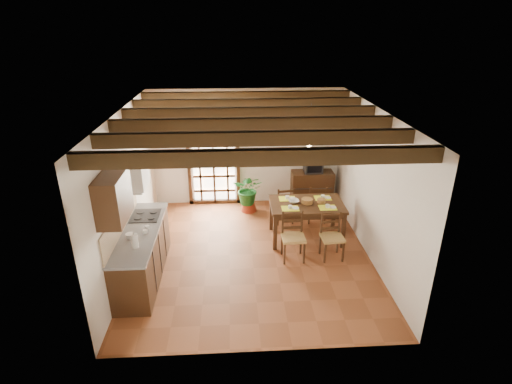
{
  "coord_description": "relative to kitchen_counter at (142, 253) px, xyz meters",
  "views": [
    {
      "loc": [
        -0.33,
        -6.68,
        4.22
      ],
      "look_at": [
        0.1,
        0.4,
        1.15
      ],
      "focal_mm": 28.0,
      "sensor_mm": 36.0,
      "label": 1
    }
  ],
  "objects": [
    {
      "name": "dining_table",
      "position": [
        3.1,
        1.16,
        0.23
      ],
      "size": [
        1.49,
        0.97,
        0.81
      ],
      "rotation": [
        0.0,
        0.0,
        -0.01
      ],
      "color": "#382112",
      "rests_on": "ground_plane"
    },
    {
      "name": "chair_near_right",
      "position": [
        3.46,
        0.4,
        -0.2
      ],
      "size": [
        0.43,
        0.42,
        0.89
      ],
      "rotation": [
        0.0,
        0.0,
        0.07
      ],
      "color": "#B18C4B",
      "rests_on": "ground_plane"
    },
    {
      "name": "chair_near_left",
      "position": [
        2.72,
        0.41,
        -0.18
      ],
      "size": [
        0.43,
        0.41,
        0.93
      ],
      "rotation": [
        0.0,
        0.0,
        0.02
      ],
      "color": "#B18C4B",
      "rests_on": "ground_plane"
    },
    {
      "name": "pendant_lamp",
      "position": [
        3.1,
        1.26,
        1.6
      ],
      "size": [
        0.36,
        0.36,
        0.84
      ],
      "color": "black",
      "rests_on": "room_shell"
    },
    {
      "name": "chair_far_left",
      "position": [
        2.74,
        1.93,
        -0.2
      ],
      "size": [
        0.45,
        0.44,
        0.87
      ],
      "rotation": [
        0.0,
        0.0,
        3.28
      ],
      "color": "#B18C4B",
      "rests_on": "ground_plane"
    },
    {
      "name": "range_hood",
      "position": [
        -0.09,
        0.55,
        1.26
      ],
      "size": [
        0.38,
        0.6,
        0.54
      ],
      "color": "white",
      "rests_on": "room_shell"
    },
    {
      "name": "kitchen_counter",
      "position": [
        0.0,
        0.0,
        0.0
      ],
      "size": [
        0.64,
        2.25,
        1.38
      ],
      "color": "#351F10",
      "rests_on": "ground_plane"
    },
    {
      "name": "ground_plane",
      "position": [
        1.96,
        0.6,
        -0.47
      ],
      "size": [
        5.0,
        5.0,
        0.0
      ],
      "primitive_type": "plane",
      "color": "brown"
    },
    {
      "name": "shelf_flowers",
      "position": [
        4.1,
        2.2,
        1.38
      ],
      "size": [
        0.14,
        0.14,
        0.36
      ],
      "color": "#F7FF28",
      "rests_on": "shelf_vase"
    },
    {
      "name": "fuse_box",
      "position": [
        3.46,
        3.08,
        1.28
      ],
      "size": [
        0.25,
        0.03,
        0.32
      ],
      "primitive_type": "cube",
      "color": "white",
      "rests_on": "room_shell"
    },
    {
      "name": "counter_items",
      "position": [
        0.0,
        0.09,
        0.49
      ],
      "size": [
        0.5,
        1.43,
        0.25
      ],
      "color": "black",
      "rests_on": "kitchen_counter"
    },
    {
      "name": "room_shell",
      "position": [
        1.96,
        0.6,
        1.34
      ],
      "size": [
        4.52,
        5.02,
        2.81
      ],
      "color": "silver",
      "rests_on": "ground_plane"
    },
    {
      "name": "table_setting",
      "position": [
        3.1,
        1.16,
        0.42
      ],
      "size": [
        1.08,
        0.72,
        0.1
      ],
      "rotation": [
        0.0,
        0.0,
        -0.01
      ],
      "color": "#F7FF28",
      "rests_on": "dining_table"
    },
    {
      "name": "framed_picture",
      "position": [
        4.18,
        2.2,
        1.58
      ],
      "size": [
        0.03,
        0.32,
        0.32
      ],
      "color": "brown",
      "rests_on": "room_shell"
    },
    {
      "name": "potted_plant",
      "position": [
        1.97,
        2.54,
        0.1
      ],
      "size": [
        2.05,
        1.86,
        1.96
      ],
      "primitive_type": "imported",
      "rotation": [
        0.0,
        0.0,
        -0.22
      ],
      "color": "#144C19",
      "rests_on": "ground_plane"
    },
    {
      "name": "wall_shelf",
      "position": [
        4.1,
        2.2,
        1.04
      ],
      "size": [
        0.2,
        0.42,
        0.2
      ],
      "color": "#351F10",
      "rests_on": "room_shell"
    },
    {
      "name": "shelf_vase",
      "position": [
        4.1,
        2.2,
        1.18
      ],
      "size": [
        0.15,
        0.15,
        0.15
      ],
      "primitive_type": "imported",
      "color": "#B2BFB2",
      "rests_on": "wall_shelf"
    },
    {
      "name": "plant_pot",
      "position": [
        1.97,
        2.54,
        -0.36
      ],
      "size": [
        0.37,
        0.37,
        0.23
      ],
      "primitive_type": "cone",
      "color": "maroon",
      "rests_on": "ground_plane"
    },
    {
      "name": "ceiling_beams",
      "position": [
        1.96,
        0.6,
        2.22
      ],
      "size": [
        4.5,
        4.34,
        0.2
      ],
      "color": "black",
      "rests_on": "room_shell"
    },
    {
      "name": "crt_tv",
      "position": [
        3.53,
        2.82,
        0.57
      ],
      "size": [
        0.42,
        0.39,
        0.36
      ],
      "rotation": [
        0.0,
        0.0,
        -0.0
      ],
      "color": "black",
      "rests_on": "sideboard"
    },
    {
      "name": "upper_cabinet",
      "position": [
        -0.12,
        -0.7,
        1.38
      ],
      "size": [
        0.35,
        0.8,
        0.7
      ],
      "primitive_type": "cube",
      "color": "#351F10",
      "rests_on": "room_shell"
    },
    {
      "name": "chair_far_right",
      "position": [
        3.47,
        1.92,
        -0.2
      ],
      "size": [
        0.43,
        0.42,
        0.89
      ],
      "rotation": [
        0.0,
        0.0,
        3.08
      ],
      "color": "#B18C4B",
      "rests_on": "ground_plane"
    },
    {
      "name": "french_door",
      "position": [
        1.16,
        3.05,
        0.7
      ],
      "size": [
        1.26,
        0.11,
        2.32
      ],
      "color": "white",
      "rests_on": "ground_plane"
    },
    {
      "name": "sideboard",
      "position": [
        3.53,
        2.83,
        -0.05
      ],
      "size": [
        1.0,
        0.45,
        0.85
      ],
      "primitive_type": "cube",
      "rotation": [
        0.0,
        0.0,
        -0.0
      ],
      "color": "#351F10",
      "rests_on": "ground_plane"
    },
    {
      "name": "table_bowl",
      "position": [
        2.83,
        1.22,
        0.36
      ],
      "size": [
        0.23,
        0.23,
        0.05
      ],
      "primitive_type": "imported",
      "rotation": [
        0.0,
        0.0,
        0.06
      ],
      "color": "white",
      "rests_on": "dining_table"
    }
  ]
}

